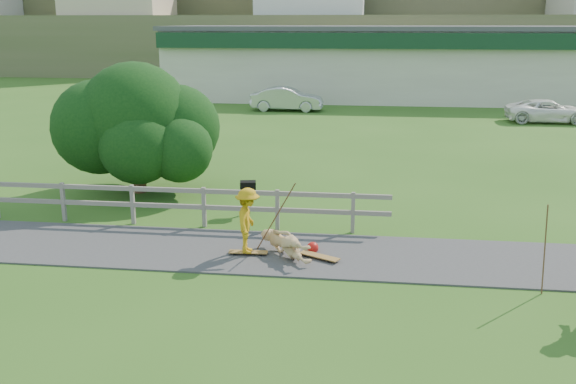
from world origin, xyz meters
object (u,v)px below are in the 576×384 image
(skater_fallen, at_px, (286,244))
(tree, at_px, (137,146))
(car_white, at_px, (548,111))
(skater_rider, at_px, (248,225))
(car_silver, at_px, (287,99))
(bbq, at_px, (248,198))

(skater_fallen, xyz_separation_m, tree, (-5.53, 5.36, 1.21))
(tree, bearing_deg, car_white, 45.36)
(skater_rider, bearing_deg, skater_fallen, -91.31)
(skater_fallen, relative_size, tree, 0.32)
(car_silver, xyz_separation_m, bbq, (1.81, -22.23, -0.25))
(skater_rider, distance_m, tree, 7.15)
(car_silver, height_order, tree, tree)
(skater_fallen, relative_size, car_white, 0.40)
(skater_fallen, height_order, car_white, car_white)
(skater_rider, relative_size, bbq, 1.60)
(bbq, bearing_deg, skater_rider, -89.82)
(car_silver, distance_m, car_white, 15.19)
(skater_fallen, bearing_deg, tree, 97.03)
(skater_rider, bearing_deg, bbq, 7.49)
(car_silver, distance_m, tree, 20.36)
(car_silver, xyz_separation_m, car_white, (14.91, -2.92, -0.11))
(skater_rider, height_order, bbq, skater_rider)
(skater_fallen, height_order, bbq, bbq)
(skater_rider, xyz_separation_m, car_white, (12.46, 22.69, -0.15))
(tree, xyz_separation_m, bbq, (3.99, -2.01, -1.05))
(skater_fallen, distance_m, tree, 7.79)
(skater_fallen, xyz_separation_m, car_silver, (-3.35, 25.58, 0.41))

